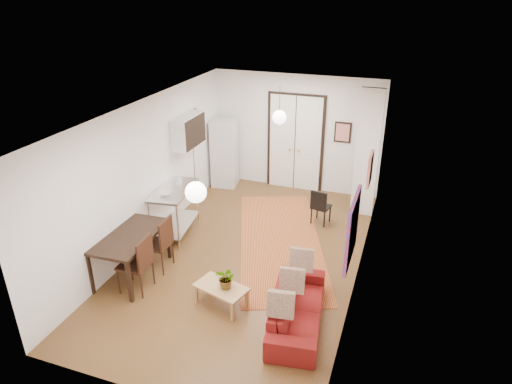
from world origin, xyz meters
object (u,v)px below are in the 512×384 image
(fridge, at_px, (225,153))
(dining_table, at_px, (130,239))
(coffee_table, at_px, (221,289))
(black_side_chair, at_px, (322,202))
(dining_chair_far, at_px, (137,256))
(sofa, at_px, (297,308))
(dining_chair_near, at_px, (158,237))
(kitchen_counter, at_px, (175,204))

(fridge, distance_m, dining_table, 4.33)
(fridge, bearing_deg, coffee_table, -75.96)
(coffee_table, relative_size, black_side_chair, 1.17)
(fridge, xyz_separation_m, dining_table, (0.00, -4.32, -0.12))
(dining_table, distance_m, dining_chair_far, 0.41)
(coffee_table, xyz_separation_m, dining_table, (-1.86, 0.28, 0.42))
(coffee_table, height_order, dining_chair_far, dining_chair_far)
(sofa, height_order, dining_chair_near, dining_chair_near)
(dining_chair_far, bearing_deg, dining_chair_near, 177.63)
(dining_table, height_order, dining_chair_near, dining_chair_near)
(sofa, height_order, fridge, fridge)
(dining_chair_near, bearing_deg, black_side_chair, 134.59)
(sofa, bearing_deg, fridge, 26.34)
(fridge, height_order, black_side_chair, fridge)
(dining_table, distance_m, black_side_chair, 4.22)
(sofa, distance_m, dining_chair_near, 2.95)
(kitchen_counter, xyz_separation_m, dining_table, (-0.00, -1.63, 0.07))
(sofa, relative_size, dining_table, 1.23)
(dining_table, relative_size, black_side_chair, 1.91)
(coffee_table, height_order, dining_table, dining_table)
(coffee_table, xyz_separation_m, fridge, (-1.86, 4.60, 0.54))
(black_side_chair, bearing_deg, fridge, -10.56)
(dining_table, bearing_deg, sofa, -4.96)
(coffee_table, xyz_separation_m, black_side_chair, (0.94, 3.42, 0.14))
(black_side_chair, bearing_deg, sofa, 107.90)
(fridge, relative_size, dining_chair_near, 1.68)
(dining_chair_far, bearing_deg, black_side_chair, 141.10)
(dining_chair_near, bearing_deg, kitchen_counter, -168.16)
(sofa, xyz_separation_m, dining_chair_far, (-2.84, 0.03, 0.32))
(dining_chair_near, bearing_deg, coffee_table, 62.46)
(sofa, bearing_deg, dining_table, 77.04)
(coffee_table, bearing_deg, fridge, 112.04)
(fridge, height_order, dining_chair_far, fridge)
(dining_chair_far, bearing_deg, fridge, -178.63)
(fridge, relative_size, dining_table, 1.12)
(sofa, height_order, coffee_table, sofa)
(sofa, distance_m, kitchen_counter, 3.69)
(sofa, bearing_deg, black_side_chair, -2.41)
(dining_chair_near, height_order, dining_chair_far, same)
(coffee_table, bearing_deg, dining_chair_far, 178.69)
(coffee_table, bearing_deg, black_side_chair, 74.60)
(coffee_table, bearing_deg, kitchen_counter, 134.30)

